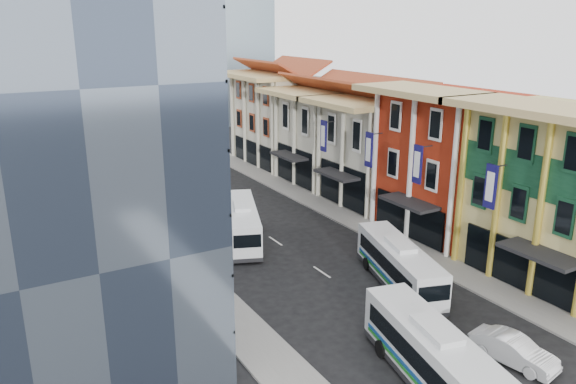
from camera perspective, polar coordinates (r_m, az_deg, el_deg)
ground at (r=31.53m, az=19.38°, el=-17.69°), size 200.00×200.00×0.00m
sidewalk_right at (r=51.09m, az=7.12°, el=-3.11°), size 3.00×90.00×0.15m
sidewalk_left at (r=43.62m, az=-11.18°, el=-6.89°), size 3.00×90.00×0.15m
shophouse_red at (r=49.37m, az=16.00°, el=2.84°), size 8.00×10.00×12.00m
shophouse_cream_near at (r=56.39m, az=9.04°, el=3.93°), size 8.00×9.00×10.00m
shophouse_cream_mid at (r=63.47m, az=3.93°, el=5.53°), size 8.00×9.00×10.00m
shophouse_cream_far at (r=72.18m, az=-0.74°, el=7.34°), size 8.00×12.00×11.00m
office_tower at (r=35.39m, az=-24.27°, el=11.53°), size 12.00×26.00×30.00m
office_block_far at (r=59.22m, az=-24.97°, el=5.15°), size 10.00×18.00×14.00m
bus_left_near at (r=29.43m, az=14.62°, el=-15.93°), size 4.77×10.99×3.43m
bus_left_far at (r=46.45m, az=-4.67°, el=-3.06°), size 5.90×10.34×3.26m
bus_right at (r=39.21m, az=11.23°, el=-7.20°), size 5.24×10.42×3.26m
sedan_right at (r=33.09m, az=21.92°, el=-14.67°), size 2.47×4.81×1.51m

